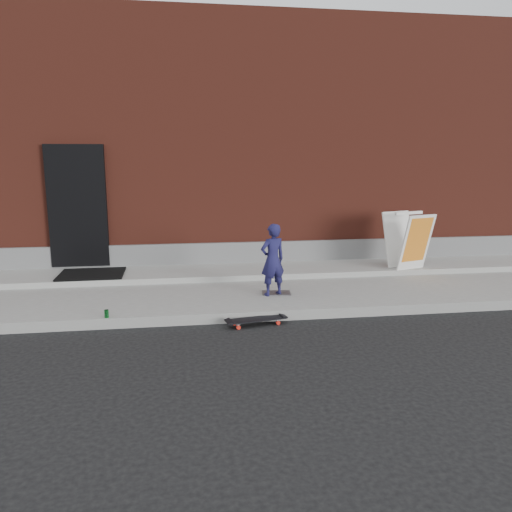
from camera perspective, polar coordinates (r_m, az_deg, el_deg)
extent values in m
plane|color=black|center=(7.06, -2.41, -7.68)|extent=(80.00, 80.00, 0.00)
cube|color=gray|center=(8.46, -3.50, -3.96)|extent=(20.00, 3.00, 0.15)
cube|color=#989893|center=(9.30, -4.00, -1.79)|extent=(20.00, 1.20, 0.10)
cube|color=maroon|center=(13.66, -5.70, 11.99)|extent=(20.00, 8.00, 5.00)
cube|color=slate|center=(9.81, -4.28, 0.37)|extent=(20.00, 0.10, 0.40)
cube|color=black|center=(9.83, -19.72, 5.37)|extent=(1.05, 0.12, 2.25)
imported|color=#1A1845|center=(7.77, 1.91, -0.44)|extent=(0.48, 0.39, 1.13)
cylinder|color=red|center=(7.14, 1.98, -7.19)|extent=(0.06, 0.04, 0.06)
cylinder|color=red|center=(6.98, 2.53, -7.63)|extent=(0.06, 0.04, 0.06)
cylinder|color=red|center=(6.96, -2.49, -7.69)|extent=(0.06, 0.04, 0.06)
cylinder|color=red|center=(6.80, -2.03, -8.16)|extent=(0.06, 0.04, 0.06)
cube|color=#9D9EA2|center=(7.05, 2.25, -7.11)|extent=(0.09, 0.19, 0.02)
cube|color=#9D9EA2|center=(6.87, -2.26, -7.62)|extent=(0.09, 0.19, 0.02)
cube|color=black|center=(6.95, 0.03, -7.22)|extent=(0.86, 0.37, 0.02)
cube|color=white|center=(9.54, 17.85, 1.48)|extent=(0.69, 0.47, 1.03)
cube|color=white|center=(9.87, 15.96, 1.90)|extent=(0.69, 0.47, 1.03)
cube|color=yellow|center=(9.53, 17.94, 1.15)|extent=(0.57, 0.37, 0.82)
cube|color=white|center=(9.64, 17.06, 4.72)|extent=(0.62, 0.25, 0.05)
cylinder|color=#197E2F|center=(7.08, -16.71, -6.34)|extent=(0.07, 0.07, 0.11)
cube|color=black|center=(9.27, -18.26, -1.96)|extent=(1.12, 0.91, 0.03)
cube|color=#55555A|center=(8.00, 2.34, -4.23)|extent=(0.48, 0.34, 0.01)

